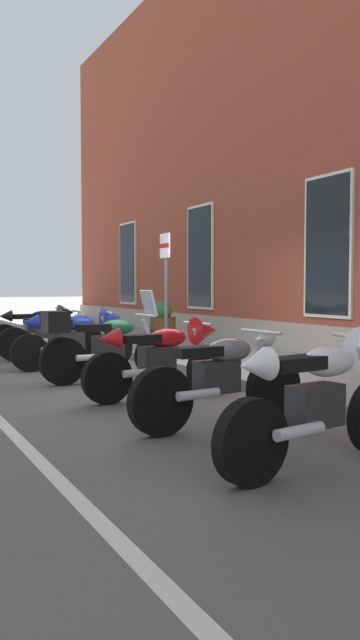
% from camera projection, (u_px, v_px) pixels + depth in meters
% --- Properties ---
extents(ground_plane, '(140.00, 140.00, 0.00)m').
position_uv_depth(ground_plane, '(187.00, 376.00, 9.34)').
color(ground_plane, '#565451').
extents(sidewalk, '(33.27, 2.83, 0.15)m').
position_uv_depth(sidewalk, '(262.00, 366.00, 9.99)').
color(sidewalk, slate).
rests_on(sidewalk, ground_plane).
extents(motorcycle_black_sport, '(0.62, 2.04, 1.00)m').
position_uv_depth(motorcycle_black_sport, '(41.00, 326.00, 12.86)').
color(motorcycle_black_sport, black).
rests_on(motorcycle_black_sport, ground_plane).
extents(motorcycle_black_naked, '(0.62, 2.07, 0.93)m').
position_uv_depth(motorcycle_black_naked, '(52.00, 334.00, 11.51)').
color(motorcycle_black_naked, black).
rests_on(motorcycle_black_naked, ground_plane).
extents(motorcycle_blue_sport, '(0.62, 2.10, 1.03)m').
position_uv_depth(motorcycle_blue_sport, '(78.00, 336.00, 10.13)').
color(motorcycle_blue_sport, black).
rests_on(motorcycle_blue_sport, ground_plane).
extents(motorcycle_green_touring, '(0.62, 2.15, 1.34)m').
position_uv_depth(motorcycle_green_touring, '(104.00, 344.00, 8.72)').
color(motorcycle_green_touring, black).
rests_on(motorcycle_green_touring, ground_plane).
extents(motorcycle_red_sport, '(0.62, 2.09, 1.00)m').
position_uv_depth(motorcycle_red_sport, '(166.00, 354.00, 7.50)').
color(motorcycle_red_sport, black).
rests_on(motorcycle_red_sport, ground_plane).
extents(motorcycle_grey_naked, '(0.62, 2.04, 0.95)m').
position_uv_depth(motorcycle_grey_naked, '(222.00, 379.00, 5.94)').
color(motorcycle_grey_naked, black).
rests_on(motorcycle_grey_naked, ground_plane).
extents(motorcycle_white_sport, '(0.63, 2.03, 1.07)m').
position_uv_depth(motorcycle_white_sport, '(327.00, 392.00, 4.62)').
color(motorcycle_white_sport, black).
rests_on(motorcycle_white_sport, ground_plane).
extents(parking_sign, '(0.36, 0.07, 2.23)m').
position_uv_depth(parking_sign, '(166.00, 275.00, 10.88)').
color(parking_sign, '#4C4C51').
rests_on(parking_sign, sidewalk).
extents(barrel_planter, '(0.58, 0.58, 0.92)m').
position_uv_depth(barrel_planter, '(163.00, 325.00, 12.92)').
color(barrel_planter, brown).
rests_on(barrel_planter, sidewalk).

